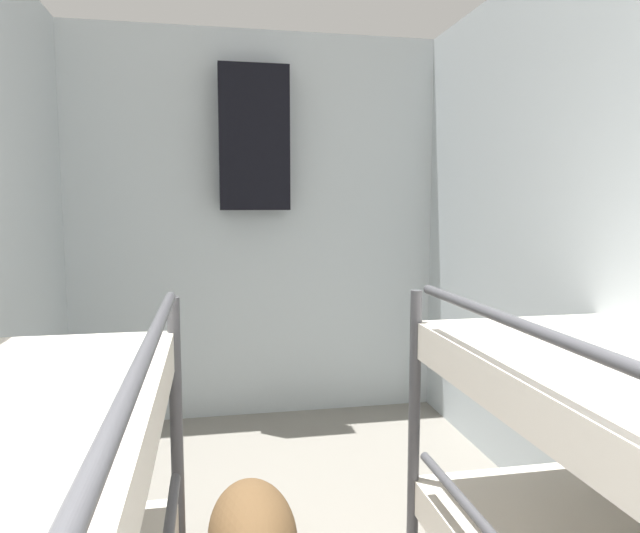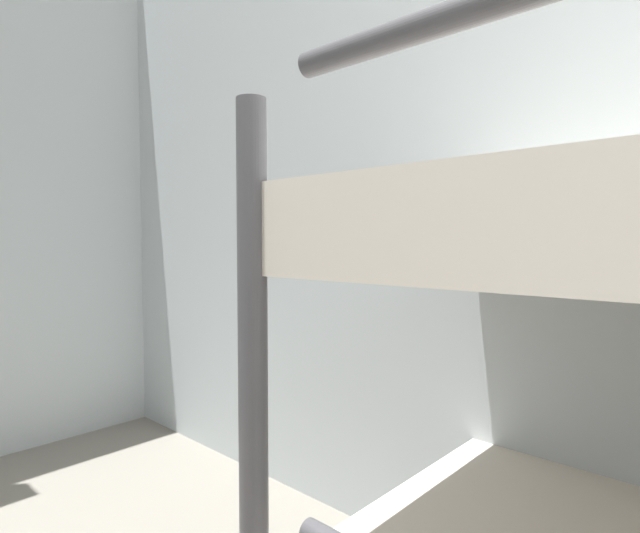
{
  "view_description": "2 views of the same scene",
  "coord_description": "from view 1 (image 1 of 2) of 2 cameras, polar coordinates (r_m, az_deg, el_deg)",
  "views": [
    {
      "loc": [
        -0.31,
        0.33,
        1.42
      ],
      "look_at": [
        0.07,
        2.29,
        1.2
      ],
      "focal_mm": 32.0,
      "sensor_mm": 36.0,
      "label": 1
    },
    {
      "loc": [
        -0.03,
        1.74,
        0.9
      ],
      "look_at": [
        0.72,
        2.44,
        0.85
      ],
      "focal_mm": 28.0,
      "sensor_mm": 36.0,
      "label": 2
    }
  ],
  "objects": [
    {
      "name": "hanging_coat",
      "position": [
        3.7,
        -6.6,
        12.62
      ],
      "size": [
        0.44,
        0.12,
        0.9
      ],
      "color": "black"
    },
    {
      "name": "wall_back",
      "position": [
        3.83,
        -6.28,
        3.86
      ],
      "size": [
        2.53,
        0.06,
        2.54
      ],
      "color": "silver",
      "rests_on": "ground_plane"
    }
  ]
}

